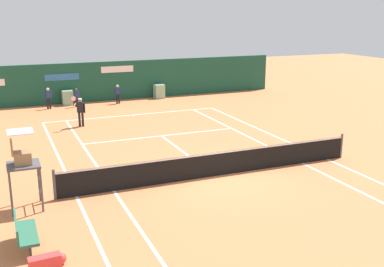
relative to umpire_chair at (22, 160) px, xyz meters
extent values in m
plane|color=#C67042|center=(6.94, 0.40, -1.64)|extent=(80.00, 80.00, 0.00)
cube|color=white|center=(6.94, 12.10, -1.64)|extent=(10.60, 0.10, 0.01)
cube|color=white|center=(1.64, 0.40, -1.64)|extent=(0.10, 23.40, 0.01)
cube|color=white|center=(2.94, 0.40, -1.64)|extent=(0.10, 23.40, 0.01)
cube|color=white|center=(10.94, 0.40, -1.64)|extent=(0.10, 23.40, 0.01)
cube|color=white|center=(12.24, 0.40, -1.64)|extent=(0.10, 23.40, 0.01)
cube|color=white|center=(6.94, 6.80, -1.64)|extent=(8.00, 0.10, 0.01)
cube|color=white|center=(6.94, 3.60, -1.64)|extent=(0.10, 6.40, 0.01)
cube|color=white|center=(6.94, 11.95, -1.64)|extent=(0.10, 0.24, 0.01)
cylinder|color=#4C4C51|center=(0.94, 0.40, -1.10)|extent=(0.10, 0.10, 1.07)
cylinder|color=#4C4C51|center=(12.94, 0.40, -1.10)|extent=(0.10, 0.10, 1.07)
cube|color=black|center=(6.94, 0.40, -1.16)|extent=(12.00, 0.03, 0.95)
cube|color=white|center=(6.94, 0.40, -0.72)|extent=(12.00, 0.04, 0.06)
cube|color=#194C38|center=(6.94, 17.40, -0.27)|extent=(25.00, 0.24, 2.74)
cube|color=#2D6BA8|center=(3.52, 17.26, 0.20)|extent=(2.26, 0.02, 0.44)
cube|color=white|center=(7.33, 17.26, 0.55)|extent=(2.29, 0.02, 0.44)
cube|color=#8CB793|center=(3.73, 16.85, -1.15)|extent=(0.69, 0.70, 0.98)
cube|color=#8CB793|center=(10.24, 16.85, -1.14)|extent=(0.70, 0.70, 0.99)
cylinder|color=#47474C|center=(0.46, 0.45, -0.91)|extent=(0.07, 0.07, 1.45)
cylinder|color=#47474C|center=(0.46, -0.45, -0.91)|extent=(0.07, 0.07, 1.45)
cylinder|color=#47474C|center=(-0.44, 0.45, -0.91)|extent=(0.07, 0.07, 1.45)
cylinder|color=#47474C|center=(-0.44, -0.45, -0.91)|extent=(0.07, 0.07, 1.45)
cylinder|color=#47474C|center=(0.46, 0.00, -1.20)|extent=(0.04, 0.81, 0.04)
cylinder|color=#47474C|center=(0.46, 0.00, -0.77)|extent=(0.04, 0.81, 0.04)
cube|color=#47474C|center=(0.01, 0.00, -0.16)|extent=(1.00, 1.00, 0.06)
cube|color=olive|center=(0.01, 0.00, 0.07)|extent=(0.52, 0.56, 0.40)
cube|color=olive|center=(-0.28, 0.00, 0.45)|extent=(0.06, 0.56, 0.45)
cube|color=white|center=(0.01, 0.00, 0.92)|extent=(0.76, 0.80, 0.04)
cylinder|color=#38383D|center=(-0.12, -1.99, -1.45)|extent=(0.06, 0.06, 0.38)
cylinder|color=#38383D|center=(-0.12, -3.42, -1.45)|extent=(0.06, 0.06, 0.38)
cube|color=#2D664C|center=(-0.12, -2.70, -1.22)|extent=(0.48, 1.59, 0.08)
cube|color=#2D664C|center=(-0.39, -2.70, -0.97)|extent=(0.06, 1.59, 0.42)
cube|color=#DB3838|center=(0.17, -3.94, -1.48)|extent=(0.80, 0.35, 0.32)
sphere|color=#DB3838|center=(0.56, -3.92, -1.48)|extent=(0.29, 0.29, 0.28)
cylinder|color=black|center=(3.61, 10.36, -1.24)|extent=(0.13, 0.13, 0.79)
cylinder|color=black|center=(3.45, 10.43, -1.24)|extent=(0.13, 0.13, 0.79)
cube|color=black|center=(3.53, 10.40, -0.57)|extent=(0.40, 0.32, 0.55)
sphere|color=#8C664C|center=(3.53, 10.40, -0.19)|extent=(0.22, 0.22, 0.22)
cylinder|color=white|center=(3.53, 10.40, -0.11)|extent=(0.21, 0.21, 0.06)
cylinder|color=black|center=(3.73, 10.31, -0.61)|extent=(0.08, 0.08, 0.53)
cylinder|color=#8C664C|center=(3.23, 10.24, -0.35)|extent=(0.29, 0.52, 0.08)
cylinder|color=black|center=(3.12, 10.00, -0.24)|extent=(0.03, 0.03, 0.22)
torus|color=#DB3838|center=(3.12, 10.00, 0.01)|extent=(0.29, 0.14, 0.30)
cylinder|color=silver|center=(3.12, 10.00, 0.01)|extent=(0.24, 0.11, 0.26)
cylinder|color=black|center=(7.04, 15.92, -1.31)|extent=(0.11, 0.11, 0.66)
cylinder|color=black|center=(6.89, 15.95, -1.31)|extent=(0.11, 0.11, 0.66)
cube|color=navy|center=(6.96, 15.93, -0.75)|extent=(0.32, 0.22, 0.46)
sphere|color=beige|center=(6.96, 15.93, -0.42)|extent=(0.18, 0.18, 0.18)
cylinder|color=navy|center=(7.14, 15.90, -0.78)|extent=(0.07, 0.07, 0.45)
cylinder|color=navy|center=(6.78, 15.97, -0.78)|extent=(0.07, 0.07, 0.45)
cylinder|color=black|center=(4.27, 15.94, -1.33)|extent=(0.10, 0.10, 0.63)
cylinder|color=black|center=(4.13, 15.93, -1.33)|extent=(0.10, 0.10, 0.63)
cube|color=navy|center=(4.20, 15.93, -0.79)|extent=(0.29, 0.18, 0.44)
sphere|color=brown|center=(4.20, 15.93, -0.49)|extent=(0.17, 0.17, 0.17)
cylinder|color=navy|center=(4.37, 15.94, -0.82)|extent=(0.07, 0.07, 0.42)
cylinder|color=navy|center=(4.03, 15.92, -0.82)|extent=(0.07, 0.07, 0.42)
cylinder|color=black|center=(2.49, 15.95, -1.29)|extent=(0.11, 0.11, 0.70)
cylinder|color=black|center=(2.34, 15.92, -1.29)|extent=(0.11, 0.11, 0.70)
cube|color=navy|center=(2.42, 15.93, -0.69)|extent=(0.34, 0.23, 0.49)
sphere|color=beige|center=(2.42, 15.93, -0.35)|extent=(0.19, 0.19, 0.19)
cylinder|color=navy|center=(2.61, 15.97, -0.73)|extent=(0.07, 0.07, 0.47)
cylinder|color=navy|center=(2.22, 15.90, -0.73)|extent=(0.07, 0.07, 0.47)
sphere|color=#CCE033|center=(2.96, 2.53, -1.60)|extent=(0.07, 0.07, 0.07)
camera|label=1|loc=(-0.44, -14.84, 4.56)|focal=43.48mm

